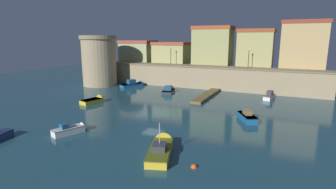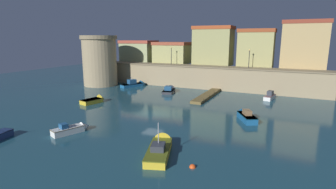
{
  "view_description": "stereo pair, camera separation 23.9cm",
  "coord_description": "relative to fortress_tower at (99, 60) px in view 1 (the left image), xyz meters",
  "views": [
    {
      "loc": [
        16.54,
        -30.57,
        10.15
      ],
      "look_at": [
        0.0,
        4.99,
        1.85
      ],
      "focal_mm": 28.29,
      "sensor_mm": 36.0,
      "label": 1
    },
    {
      "loc": [
        16.76,
        -30.47,
        10.15
      ],
      "look_at": [
        0.0,
        4.99,
        1.85
      ],
      "focal_mm": 28.29,
      "sensor_mm": 36.0,
      "label": 2
    }
  ],
  "objects": [
    {
      "name": "moored_boat_3",
      "position": [
        17.05,
        -25.72,
        -5.04
      ],
      "size": [
        2.57,
        4.37,
        1.45
      ],
      "rotation": [
        0.0,
        0.0,
        1.22
      ],
      "color": "white",
      "rests_on": "ground"
    },
    {
      "name": "fortress_tower",
      "position": [
        0.0,
        0.0,
        0.0
      ],
      "size": [
        7.86,
        7.86,
        10.81
      ],
      "color": "#9E8966",
      "rests_on": "ground"
    },
    {
      "name": "old_town_backdrop",
      "position": [
        21.99,
        11.02,
        2.57
      ],
      "size": [
        45.21,
        6.04,
        9.18
      ],
      "color": "#9FA875",
      "rests_on": "ground"
    },
    {
      "name": "moored_boat_7",
      "position": [
        35.42,
        1.29,
        -4.96
      ],
      "size": [
        1.94,
        4.32,
        1.66
      ],
      "rotation": [
        0.0,
        0.0,
        1.37
      ],
      "color": "white",
      "rests_on": "ground"
    },
    {
      "name": "moored_boat_4",
      "position": [
        7.88,
        1.86,
        -4.99
      ],
      "size": [
        4.17,
        6.19,
        2.71
      ],
      "rotation": [
        0.0,
        0.0,
        1.12
      ],
      "color": "#195689",
      "rests_on": "ground"
    },
    {
      "name": "mooring_buoy_0",
      "position": [
        31.83,
        -27.67,
        -5.47
      ],
      "size": [
        0.54,
        0.54,
        0.54
      ],
      "primitive_type": "sphere",
      "color": "#EA4C19",
      "rests_on": "ground"
    },
    {
      "name": "moored_boat_1",
      "position": [
        33.46,
        -12.51,
        -4.99
      ],
      "size": [
        3.53,
        4.95,
        1.66
      ],
      "rotation": [
        0.0,
        0.0,
        2.06
      ],
      "color": "#195689",
      "rests_on": "ground"
    },
    {
      "name": "quay_wall",
      "position": [
        21.66,
        6.58,
        -3.15
      ],
      "size": [
        47.44,
        4.18,
        4.62
      ],
      "color": "#9E8966",
      "rests_on": "ground"
    },
    {
      "name": "moored_boat_2",
      "position": [
        17.09,
        -0.33,
        -5.09
      ],
      "size": [
        2.95,
        5.38,
        1.95
      ],
      "rotation": [
        0.0,
        0.0,
        1.81
      ],
      "color": "#333338",
      "rests_on": "ground"
    },
    {
      "name": "pier_dock",
      "position": [
        25.05,
        -1.61,
        -5.24
      ],
      "size": [
        1.81,
        12.5,
        0.7
      ],
      "color": "brown",
      "rests_on": "ground"
    },
    {
      "name": "ground_plane",
      "position": [
        21.66,
        -15.76,
        -5.47
      ],
      "size": [
        122.4,
        122.4,
        0.0
      ],
      "primitive_type": "plane",
      "color": "#1E4756"
    },
    {
      "name": "moored_boat_5",
      "position": [
        28.05,
        -25.92,
        -5.04
      ],
      "size": [
        3.8,
        6.83,
        3.59
      ],
      "rotation": [
        0.0,
        0.0,
        1.9
      ],
      "color": "gold",
      "rests_on": "ground"
    },
    {
      "name": "quay_lamp_1",
      "position": [
        30.69,
        6.58,
        1.53
      ],
      "size": [
        0.32,
        0.32,
        3.6
      ],
      "color": "black",
      "rests_on": "quay_wall"
    },
    {
      "name": "quay_lamp_0",
      "position": [
        14.26,
        6.58,
        1.63
      ],
      "size": [
        0.32,
        0.32,
        3.78
      ],
      "color": "black",
      "rests_on": "quay_wall"
    },
    {
      "name": "moored_boat_0",
      "position": [
        9.94,
        -13.57,
        -5.1
      ],
      "size": [
        2.68,
        4.43,
        1.67
      ],
      "rotation": [
        0.0,
        0.0,
        1.33
      ],
      "color": "gold",
      "rests_on": "ground"
    }
  ]
}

